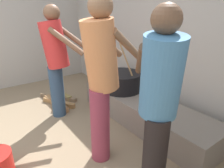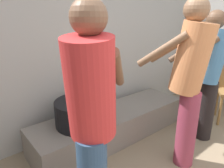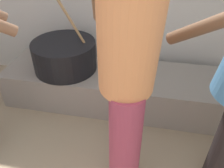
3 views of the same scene
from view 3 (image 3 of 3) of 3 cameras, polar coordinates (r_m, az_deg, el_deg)
The scene contains 3 objects.
hearth_ledge at distance 2.32m, azimuth 0.64°, elevation -0.76°, with size 2.14×0.60×0.36m, color slate.
cooking_pot_main at distance 2.26m, azimuth -11.55°, elevation 6.91°, with size 0.59×0.59×0.73m.
cook_in_orange_shirt at distance 1.16m, azimuth 3.93°, elevation 4.60°, with size 0.48×0.74×1.67m.
Camera 3 is at (0.53, 0.20, 1.56)m, focal length 37.18 mm.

